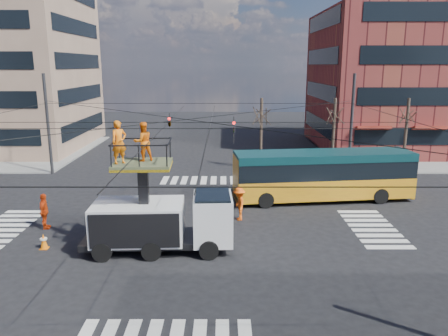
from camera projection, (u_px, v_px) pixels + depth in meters
ground at (189, 228)px, 23.72m from camera, size 120.00×120.00×0.00m
sidewalk_ne at (412, 152)px, 44.13m from camera, size 18.00×18.00×0.12m
crosswalks at (189, 228)px, 23.71m from camera, size 22.40×22.40×0.02m
building_ne at (416, 81)px, 45.43m from camera, size 20.06×16.06×14.00m
overhead_network at (186, 149)px, 23.12m from camera, size 24.24×24.24×8.00m
tree_a at (261, 115)px, 35.78m from camera, size 2.00×2.00×6.00m
tree_b at (334, 115)px, 35.78m from camera, size 2.00×2.00×6.00m
tree_c at (408, 115)px, 35.78m from camera, size 2.00×2.00×6.00m
utility_truck at (162, 209)px, 20.46m from camera, size 7.09×2.89×6.24m
city_bus at (323, 174)px, 28.22m from camera, size 11.71×3.92×3.20m
traffic_cone at (44, 241)px, 20.94m from camera, size 0.36×0.36×0.77m
worker_ground at (44, 211)px, 23.39m from camera, size 0.61×1.19×1.94m
flagger at (239, 204)px, 24.72m from camera, size 0.88×1.32×1.91m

